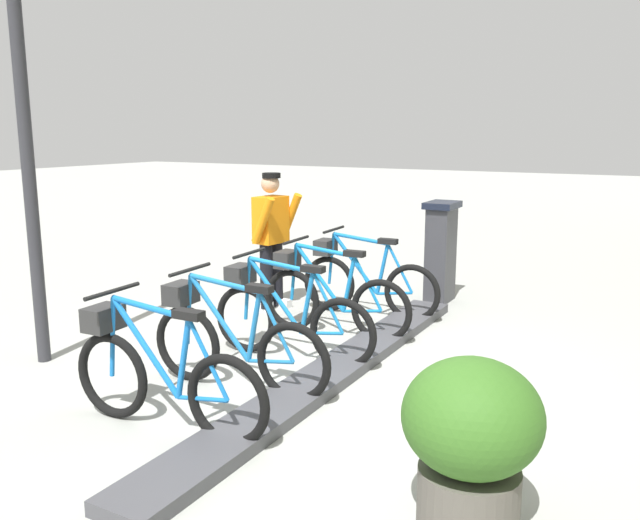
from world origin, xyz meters
TOP-DOWN VIEW (x-y plane):
  - ground_plane at (0.00, 0.00)m, footprint 60.00×60.00m
  - dock_rail_base at (0.00, 0.00)m, footprint 0.44×5.13m
  - payment_kiosk at (0.05, -3.02)m, footprint 0.36×0.52m
  - bike_docked_0 at (0.62, -1.96)m, footprint 1.72×0.54m
  - bike_docked_1 at (0.62, -1.10)m, footprint 1.72×0.54m
  - bike_docked_2 at (0.62, -0.23)m, footprint 1.72×0.54m
  - bike_docked_3 at (0.62, 0.64)m, footprint 1.72×0.54m
  - bike_docked_4 at (0.62, 1.50)m, footprint 1.72×0.54m
  - worker_near_rack at (1.74, -1.70)m, footprint 0.51×0.65m
  - lamp_post at (2.61, 0.94)m, footprint 0.32×0.32m
  - planter_bush at (-1.70, 1.59)m, footprint 0.76×0.76m

SIDE VIEW (x-z plane):
  - ground_plane at x=0.00m, z-range 0.00..0.00m
  - dock_rail_base at x=0.00m, z-range 0.00..0.10m
  - bike_docked_0 at x=0.62m, z-range -0.08..0.94m
  - bike_docked_1 at x=0.62m, z-range -0.08..0.94m
  - bike_docked_2 at x=0.62m, z-range -0.08..0.94m
  - bike_docked_3 at x=0.62m, z-range -0.08..0.94m
  - bike_docked_4 at x=0.62m, z-range -0.08..0.94m
  - planter_bush at x=-1.70m, z-range 0.06..1.03m
  - payment_kiosk at x=0.05m, z-range 0.03..1.31m
  - worker_near_rack at x=1.74m, z-range 0.08..1.74m
  - lamp_post at x=2.61m, z-range 0.63..4.83m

